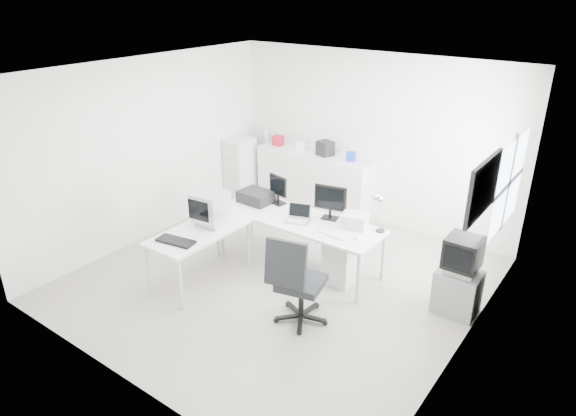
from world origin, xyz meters
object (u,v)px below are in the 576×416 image
Objects in this scene: main_desk at (299,242)px; crt_monitor at (211,210)px; side_desk at (201,256)px; laser_printer at (354,220)px; lcd_monitor_large at (330,203)px; laptop at (298,214)px; office_chair at (301,279)px; sideboard at (314,182)px; filing_cabinet at (240,170)px; inkjet_printer at (256,197)px; drawer_pedestal at (343,260)px; lcd_monitor_small at (278,190)px; crt_tv at (463,256)px; tv_cabinet at (457,292)px.

main_desk is 5.56× the size of crt_monitor.
laser_printer is (1.60, 1.32, 0.47)m from side_desk.
lcd_monitor_large reaches higher than laptop.
sideboard is (-1.68, 2.83, -0.04)m from office_chair.
filing_cabinet reaches higher than laser_printer.
inkjet_printer is 1.39× the size of laptop.
crt_monitor is at bearing -149.86° from drawer_pedestal.
office_chair is (0.07, -1.09, 0.27)m from drawer_pedestal.
lcd_monitor_small reaches higher than side_desk.
lcd_monitor_large is at bearing 12.85° from lcd_monitor_small.
office_chair reaches higher than drawer_pedestal.
drawer_pedestal is 1.27× the size of lcd_monitor_large.
laptop is (0.90, -0.20, 0.03)m from inkjet_printer.
drawer_pedestal is 3.27m from filing_cabinet.
drawer_pedestal is at bearing -47.09° from sideboard.
laptop is (0.05, -0.10, 0.49)m from main_desk.
side_desk is 1.63m from office_chair.
lcd_monitor_small reaches higher than crt_tv.
filing_cabinet reaches higher than side_desk.
lcd_monitor_large is at bearing 161.27° from laser_printer.
office_chair is 1.95m from tv_cabinet.
crt_tv is 4.65m from filing_cabinet.
lcd_monitor_small is at bearing 68.17° from crt_monitor.
lcd_monitor_small is 0.38× the size of office_chair.
crt_tv reaches higher than inkjet_printer.
filing_cabinet reaches higher than main_desk.
side_desk is 4.25× the size of laser_printer.
crt_tv is at bearing 23.34° from side_desk.
laser_printer is 1.93m from crt_monitor.
laser_printer is (1.30, -0.03, -0.12)m from lcd_monitor_small.
filing_cabinet is at bearing 128.12° from laptop.
office_chair is at bearing -86.46° from drawer_pedestal.
laser_printer is at bearing -179.82° from crt_tv.
sideboard is 1.43m from filing_cabinet.
sideboard is at bearing 117.23° from lcd_monitor_large.
crt_monitor is (0.00, 0.25, 0.59)m from side_desk.
laptop is at bearing -169.88° from laser_printer.
lcd_monitor_small is 1.26× the size of laptop.
main_desk is at bearing -11.59° from lcd_monitor_small.
main_desk is 6.95× the size of laptop.
office_chair reaches higher than sideboard.
main_desk is at bearing -174.22° from crt_tv.
lcd_monitor_small is at bearing 164.23° from laser_printer.
crt_monitor is at bearing -57.28° from filing_cabinet.
crt_monitor is at bearing 90.00° from side_desk.
laptop is 0.77m from laser_printer.
crt_tv is at bearing 12.33° from lcd_monitor_small.
side_desk is at bearing -156.66° from crt_tv.
laptop is (0.90, 1.00, 0.49)m from side_desk.
laptop is 0.80× the size of crt_monitor.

